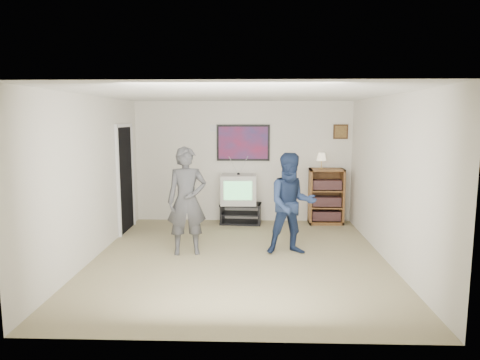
# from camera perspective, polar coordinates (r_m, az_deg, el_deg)

# --- Properties ---
(room_shell) EXTENTS (4.51, 5.00, 2.51)m
(room_shell) POSITION_cam_1_polar(r_m,az_deg,el_deg) (6.80, -0.02, 0.59)
(room_shell) COLOR #786D4C
(room_shell) RESTS_ON ground
(media_stand) EXTENTS (0.86, 0.52, 0.42)m
(media_stand) POSITION_cam_1_polar(r_m,az_deg,el_deg) (8.84, 0.11, -4.48)
(media_stand) COLOR black
(media_stand) RESTS_ON room_shell
(crt_television) EXTENTS (0.73, 0.62, 0.60)m
(crt_television) POSITION_cam_1_polar(r_m,az_deg,el_deg) (8.74, -0.21, -1.22)
(crt_television) COLOR #B2B2AC
(crt_television) RESTS_ON media_stand
(bookshelf) EXTENTS (0.69, 0.40, 1.14)m
(bookshelf) POSITION_cam_1_polar(r_m,az_deg,el_deg) (8.94, 11.40, -2.14)
(bookshelf) COLOR #522F18
(bookshelf) RESTS_ON room_shell
(table_lamp) EXTENTS (0.20, 0.20, 0.32)m
(table_lamp) POSITION_cam_1_polar(r_m,az_deg,el_deg) (8.82, 10.80, 2.53)
(table_lamp) COLOR beige
(table_lamp) RESTS_ON bookshelf
(person_tall) EXTENTS (0.69, 0.52, 1.72)m
(person_tall) POSITION_cam_1_polar(r_m,az_deg,el_deg) (6.82, -7.09, -2.79)
(person_tall) COLOR #3B3C3F
(person_tall) RESTS_ON room_shell
(person_short) EXTENTS (0.86, 0.70, 1.62)m
(person_short) POSITION_cam_1_polar(r_m,az_deg,el_deg) (6.82, 6.89, -3.19)
(person_short) COLOR #1A2949
(person_short) RESTS_ON room_shell
(controller_left) EXTENTS (0.06, 0.12, 0.03)m
(controller_left) POSITION_cam_1_polar(r_m,az_deg,el_deg) (7.02, -6.99, -0.41)
(controller_left) COLOR white
(controller_left) RESTS_ON person_tall
(controller_right) EXTENTS (0.07, 0.13, 0.04)m
(controller_right) POSITION_cam_1_polar(r_m,az_deg,el_deg) (7.06, 6.99, -1.44)
(controller_right) COLOR white
(controller_right) RESTS_ON person_short
(poster) EXTENTS (1.10, 0.03, 0.75)m
(poster) POSITION_cam_1_polar(r_m,az_deg,el_deg) (8.88, 0.43, 4.99)
(poster) COLOR black
(poster) RESTS_ON room_shell
(air_vent) EXTENTS (0.28, 0.02, 0.14)m
(air_vent) POSITION_cam_1_polar(r_m,az_deg,el_deg) (8.90, -3.14, 6.92)
(air_vent) COLOR white
(air_vent) RESTS_ON room_shell
(small_picture) EXTENTS (0.30, 0.03, 0.30)m
(small_picture) POSITION_cam_1_polar(r_m,az_deg,el_deg) (9.05, 13.27, 6.29)
(small_picture) COLOR #412A14
(small_picture) RESTS_ON room_shell
(doorway) EXTENTS (0.03, 0.85, 2.00)m
(doorway) POSITION_cam_1_polar(r_m,az_deg,el_deg) (8.43, -15.09, 0.09)
(doorway) COLOR black
(doorway) RESTS_ON room_shell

